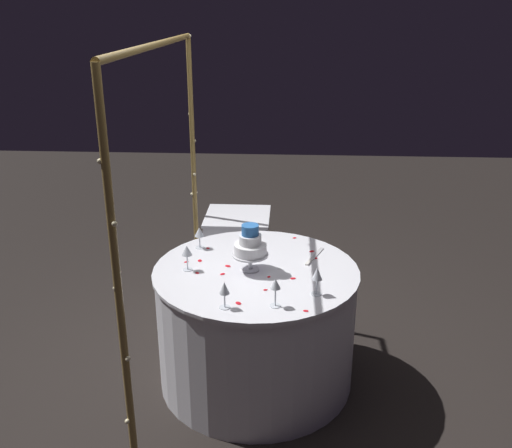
{
  "coord_description": "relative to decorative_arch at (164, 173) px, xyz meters",
  "views": [
    {
      "loc": [
        -3.08,
        -0.18,
        2.29
      ],
      "look_at": [
        0.0,
        0.0,
        1.09
      ],
      "focal_mm": 39.24,
      "sensor_mm": 36.0,
      "label": 1
    }
  ],
  "objects": [
    {
      "name": "rose_petal_3",
      "position": [
        0.07,
        -0.09,
        -0.6
      ],
      "size": [
        0.03,
        0.04,
        0.0
      ],
      "primitive_type": "ellipsoid",
      "rotation": [
        0.0,
        0.0,
        5.21
      ],
      "color": "red",
      "rests_on": "main_table"
    },
    {
      "name": "wine_glass_1",
      "position": [
        -0.3,
        -0.89,
        -0.48
      ],
      "size": [
        0.06,
        0.06,
        0.17
      ],
      "color": "silver",
      "rests_on": "main_table"
    },
    {
      "name": "rose_petal_4",
      "position": [
        -0.08,
        -0.18,
        -0.6
      ],
      "size": [
        0.04,
        0.03,
        0.0
      ],
      "primitive_type": "ellipsoid",
      "rotation": [
        0.0,
        0.0,
        0.66
      ],
      "color": "red",
      "rests_on": "main_table"
    },
    {
      "name": "tiered_cake",
      "position": [
        -0.01,
        -0.5,
        -0.44
      ],
      "size": [
        0.22,
        0.22,
        0.29
      ],
      "color": "silver",
      "rests_on": "main_table"
    },
    {
      "name": "rose_petal_0",
      "position": [
        -0.49,
        -0.83,
        -0.6
      ],
      "size": [
        0.02,
        0.03,
        0.0
      ],
      "primitive_type": "ellipsoid",
      "rotation": [
        0.0,
        0.0,
        1.43
      ],
      "color": "red",
      "rests_on": "main_table"
    },
    {
      "name": "decorative_arch",
      "position": [
        0.0,
        0.0,
        0.0
      ],
      "size": [
        2.05,
        0.06,
        2.12
      ],
      "color": "olive",
      "rests_on": "ground"
    },
    {
      "name": "rose_petal_14",
      "position": [
        0.28,
        -0.88,
        -0.6
      ],
      "size": [
        0.04,
        0.04,
        0.0
      ],
      "primitive_type": "ellipsoid",
      "rotation": [
        0.0,
        0.0,
        2.07
      ],
      "color": "red",
      "rests_on": "main_table"
    },
    {
      "name": "rose_petal_6",
      "position": [
        0.17,
        -0.53,
        -0.6
      ],
      "size": [
        0.04,
        0.04,
        0.0
      ],
      "primitive_type": "ellipsoid",
      "rotation": [
        0.0,
        0.0,
        1.37
      ],
      "color": "red",
      "rests_on": "main_table"
    },
    {
      "name": "wine_glass_4",
      "position": [
        -0.48,
        -0.39,
        -0.49
      ],
      "size": [
        0.06,
        0.06,
        0.15
      ],
      "color": "silver",
      "rests_on": "main_table"
    },
    {
      "name": "rose_petal_2",
      "position": [
        -0.12,
        -0.76,
        -0.6
      ],
      "size": [
        0.03,
        0.04,
        0.0
      ],
      "primitive_type": "ellipsoid",
      "rotation": [
        0.0,
        0.0,
        1.88
      ],
      "color": "red",
      "rests_on": "main_table"
    },
    {
      "name": "rose_petal_10",
      "position": [
        -0.43,
        -0.46,
        -0.6
      ],
      "size": [
        0.05,
        0.05,
        0.0
      ],
      "primitive_type": "ellipsoid",
      "rotation": [
        0.0,
        0.0,
        3.8
      ],
      "color": "red",
      "rests_on": "main_table"
    },
    {
      "name": "rose_petal_15",
      "position": [
        0.3,
        -0.2,
        -0.6
      ],
      "size": [
        0.03,
        0.03,
        0.0
      ],
      "primitive_type": "ellipsoid",
      "rotation": [
        0.0,
        0.0,
        0.85
      ],
      "color": "red",
      "rests_on": "main_table"
    },
    {
      "name": "rose_petal_11",
      "position": [
        0.1,
        -0.17,
        -0.6
      ],
      "size": [
        0.04,
        0.04,
        0.0
      ],
      "primitive_type": "ellipsoid",
      "rotation": [
        0.0,
        0.0,
        0.28
      ],
      "color": "red",
      "rests_on": "main_table"
    },
    {
      "name": "ground_plane",
      "position": [
        -0.0,
        -0.53,
        -1.39
      ],
      "size": [
        12.0,
        12.0,
        0.0
      ],
      "primitive_type": "plane",
      "color": "black"
    },
    {
      "name": "side_table",
      "position": [
        1.01,
        -0.33,
        -1.01
      ],
      "size": [
        0.5,
        0.5,
        0.77
      ],
      "color": "white",
      "rests_on": "ground"
    },
    {
      "name": "cake_knife",
      "position": [
        0.19,
        -0.89,
        -0.6
      ],
      "size": [
        0.28,
        0.13,
        0.01
      ],
      "color": "silver",
      "rests_on": "main_table"
    },
    {
      "name": "rose_petal_5",
      "position": [
        0.03,
        -0.36,
        -0.6
      ],
      "size": [
        0.04,
        0.05,
        0.0
      ],
      "primitive_type": "ellipsoid",
      "rotation": [
        0.0,
        0.0,
        4.21
      ],
      "color": "red",
      "rests_on": "main_table"
    },
    {
      "name": "rose_petal_8",
      "position": [
        0.51,
        -0.77,
        -0.6
      ],
      "size": [
        0.03,
        0.04,
        0.0
      ],
      "primitive_type": "ellipsoid",
      "rotation": [
        0.0,
        0.0,
        2.1
      ],
      "color": "red",
      "rests_on": "main_table"
    },
    {
      "name": "rose_petal_1",
      "position": [
        -0.08,
        -0.34,
        -0.6
      ],
      "size": [
        0.04,
        0.04,
        0.0
      ],
      "primitive_type": "ellipsoid",
      "rotation": [
        0.0,
        0.0,
        2.25
      ],
      "color": "red",
      "rests_on": "main_table"
    },
    {
      "name": "wine_glass_0",
      "position": [
        0.3,
        -0.14,
        -0.49
      ],
      "size": [
        0.06,
        0.06,
        0.14
      ],
      "color": "silver",
      "rests_on": "main_table"
    },
    {
      "name": "rose_petal_7",
      "position": [
        -0.1,
        -0.62,
        -0.6
      ],
      "size": [
        0.03,
        0.03,
        0.0
      ],
      "primitive_type": "ellipsoid",
      "rotation": [
        0.0,
        0.0,
        5.79
      ],
      "color": "red",
      "rests_on": "main_table"
    },
    {
      "name": "rose_petal_13",
      "position": [
        0.18,
        -0.91,
        -0.6
      ],
      "size": [
        0.03,
        0.03,
        0.0
      ],
      "primitive_type": "ellipsoid",
      "rotation": [
        0.0,
        0.0,
        3.73
      ],
      "color": "red",
      "rests_on": "main_table"
    },
    {
      "name": "wine_glass_2",
      "position": [
        -0.03,
        -0.12,
        -0.48
      ],
      "size": [
        0.06,
        0.06,
        0.16
      ],
      "color": "silver",
      "rests_on": "main_table"
    },
    {
      "name": "main_table",
      "position": [
        -0.0,
        -0.53,
        -1.0
      ],
      "size": [
        1.27,
        1.27,
        0.79
      ],
      "color": "white",
      "rests_on": "ground"
    },
    {
      "name": "wine_glass_3",
      "position": [
        -0.45,
        -0.66,
        -0.48
      ],
      "size": [
        0.06,
        0.06,
        0.16
      ],
      "color": "silver",
      "rests_on": "main_table"
    },
    {
      "name": "rose_petal_9",
      "position": [
        0.46,
        -0.53,
        -0.6
      ],
      "size": [
        0.04,
        0.04,
        0.0
      ],
      "primitive_type": "ellipsoid",
      "rotation": [
        0.0,
        0.0,
        5.52
      ],
      "color": "red",
      "rests_on": "main_table"
    },
    {
      "name": "rose_petal_12",
      "position": [
        -0.27,
        -0.6,
        -0.6
      ],
      "size": [
        0.03,
        0.03,
        0.0
      ],
      "primitive_type": "ellipsoid",
      "rotation": [
        0.0,
        0.0,
        1.92
      ],
      "color": "red",
      "rests_on": "main_table"
    }
  ]
}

